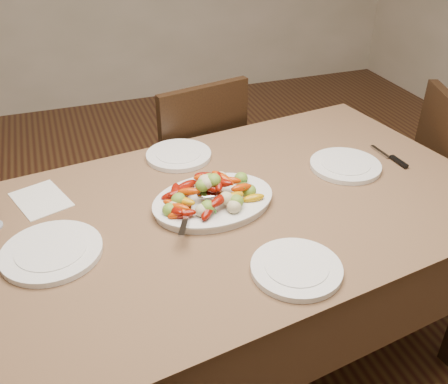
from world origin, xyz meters
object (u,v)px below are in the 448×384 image
at_px(plate_left, 52,252).
at_px(plate_near, 296,269).
at_px(plate_right, 345,166).
at_px(serving_platter, 213,202).
at_px(chair_far, 186,168).
at_px(dining_table, 224,293).
at_px(plate_far, 179,155).

relative_size(plate_left, plate_near, 1.14).
bearing_deg(plate_left, plate_right, 8.27).
distance_m(serving_platter, plate_right, 0.55).
distance_m(plate_left, plate_near, 0.70).
distance_m(chair_far, plate_near, 1.18).
bearing_deg(dining_table, plate_near, -77.09).
xyz_separation_m(plate_left, plate_far, (0.50, 0.44, 0.00)).
bearing_deg(chair_far, plate_right, 109.60).
distance_m(dining_table, serving_platter, 0.39).
bearing_deg(chair_far, plate_left, 40.56).
xyz_separation_m(chair_far, plate_far, (-0.13, -0.40, 0.29)).
distance_m(plate_right, plate_far, 0.63).
relative_size(dining_table, plate_left, 6.40).
bearing_deg(plate_right, plate_near, -133.47).
xyz_separation_m(dining_table, serving_platter, (-0.03, 0.03, 0.39)).
height_order(chair_far, serving_platter, chair_far).
relative_size(chair_far, plate_far, 3.79).
relative_size(chair_far, plate_left, 3.30).
bearing_deg(chair_far, serving_platter, 69.02).
bearing_deg(dining_table, plate_right, 10.74).
xyz_separation_m(chair_far, plate_near, (-0.00, -1.14, 0.29)).
bearing_deg(serving_platter, chair_far, 81.63).
bearing_deg(plate_right, plate_left, -171.73).
height_order(dining_table, plate_near, plate_near).
xyz_separation_m(dining_table, plate_right, (0.51, 0.10, 0.39)).
height_order(serving_platter, plate_left, serving_platter).
distance_m(dining_table, plate_near, 0.53).
bearing_deg(serving_platter, plate_near, -73.95).
height_order(plate_left, plate_right, same).
bearing_deg(plate_right, plate_far, 152.87).
height_order(dining_table, plate_left, plate_left).
bearing_deg(serving_platter, plate_far, 92.99).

